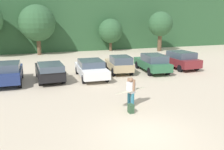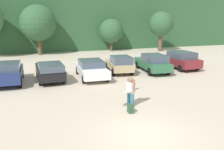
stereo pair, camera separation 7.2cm
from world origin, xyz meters
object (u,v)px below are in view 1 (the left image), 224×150
at_px(parked_car_navy, 8,72).
at_px(person_adult, 131,90).
at_px(parked_car_maroon, 180,60).
at_px(surfboard_cream, 131,90).
at_px(backpack_dropped, 131,109).
at_px(parked_car_forest_green, 152,63).
at_px(parked_car_black, 50,71).
at_px(parked_car_tan, 119,64).
at_px(parked_car_white, 91,68).

height_order(parked_car_navy, person_adult, person_adult).
relative_size(parked_car_maroon, surfboard_cream, 1.91).
distance_m(parked_car_navy, backpack_dropped, 10.15).
bearing_deg(parked_car_forest_green, parked_car_black, 96.69).
bearing_deg(parked_car_tan, backpack_dropped, 169.31).
bearing_deg(surfboard_cream, parked_car_forest_green, -146.25).
height_order(parked_car_black, person_adult, person_adult).
relative_size(parked_car_white, parked_car_tan, 1.20).
relative_size(parked_car_white, surfboard_cream, 2.21).
distance_m(parked_car_maroon, person_adult, 11.46).
xyz_separation_m(parked_car_black, parked_car_maroon, (12.06, 0.51, 0.08)).
height_order(surfboard_cream, backpack_dropped, surfboard_cream).
distance_m(parked_car_white, parked_car_tan, 2.91).
distance_m(parked_car_forest_green, surfboard_cream, 8.94).
distance_m(parked_car_white, parked_car_maroon, 8.88).
xyz_separation_m(parked_car_navy, parked_car_tan, (8.92, 0.65, -0.04)).
bearing_deg(person_adult, parked_car_tan, -126.06).
bearing_deg(parked_car_maroon, parked_car_navy, 91.24).
relative_size(parked_car_tan, backpack_dropped, 9.08).
xyz_separation_m(parked_car_navy, backpack_dropped, (6.13, -8.06, -0.62)).
bearing_deg(person_adult, surfboard_cream, -115.53).
relative_size(parked_car_navy, person_adult, 2.76).
height_order(parked_car_black, surfboard_cream, parked_car_black).
distance_m(surfboard_cream, backpack_dropped, 1.18).
xyz_separation_m(parked_car_navy, surfboard_cream, (6.51, -7.15, 0.03)).
height_order(parked_car_forest_green, surfboard_cream, parked_car_forest_green).
bearing_deg(parked_car_white, parked_car_tan, -69.27).
xyz_separation_m(parked_car_forest_green, parked_car_maroon, (3.17, 0.43, 0.02)).
height_order(parked_car_white, person_adult, person_adult).
bearing_deg(parked_car_white, parked_car_black, 89.94).
bearing_deg(parked_car_maroon, parked_car_forest_green, 97.24).
bearing_deg(parked_car_black, backpack_dropped, -159.30).
relative_size(person_adult, backpack_dropped, 3.56).
bearing_deg(backpack_dropped, parked_car_forest_green, 54.83).
bearing_deg(parked_car_navy, backpack_dropped, -140.79).
bearing_deg(backpack_dropped, person_adult, 66.47).
bearing_deg(surfboard_cream, parked_car_navy, -67.39).
height_order(parked_car_forest_green, parked_car_maroon, parked_car_maroon).
bearing_deg(person_adult, parked_car_forest_green, -145.31).
distance_m(parked_car_white, backpack_dropped, 7.85).
xyz_separation_m(parked_car_forest_green, backpack_dropped, (-5.70, -8.09, -0.61)).
distance_m(parked_car_tan, backpack_dropped, 9.16).
xyz_separation_m(parked_car_black, parked_car_forest_green, (8.89, 0.07, 0.06)).
distance_m(parked_car_maroon, surfboard_cream, 11.41).
relative_size(surfboard_cream, backpack_dropped, 4.93).
distance_m(person_adult, surfboard_cream, 0.07).
bearing_deg(parked_car_white, backpack_dropped, -176.92).
distance_m(parked_car_black, parked_car_tan, 6.01).
xyz_separation_m(person_adult, backpack_dropped, (-0.37, -0.85, -0.68)).
xyz_separation_m(parked_car_navy, parked_car_maroon, (15.00, 0.46, 0.02)).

